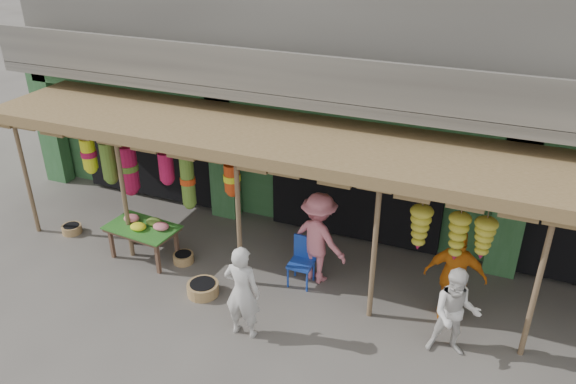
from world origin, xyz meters
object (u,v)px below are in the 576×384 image
at_px(flower_table, 143,228).
at_px(person_vendor, 455,276).
at_px(person_right, 455,313).
at_px(blue_chair, 303,258).
at_px(person_front, 242,292).
at_px(person_shopper, 319,238).

xyz_separation_m(flower_table, person_vendor, (5.97, 0.42, 0.20)).
bearing_deg(person_right, blue_chair, 152.89).
relative_size(person_front, person_right, 1.09).
distance_m(blue_chair, person_shopper, 0.49).
relative_size(blue_chair, person_shopper, 0.52).
bearing_deg(person_shopper, person_right, 176.24).
bearing_deg(blue_chair, person_right, -17.45).
height_order(person_front, person_right, person_front).
distance_m(flower_table, person_front, 3.13).
height_order(person_right, person_vendor, person_vendor).
height_order(flower_table, person_right, person_right).
distance_m(blue_chair, person_front, 1.81).
relative_size(flower_table, person_front, 0.88).
distance_m(flower_table, person_vendor, 5.99).
distance_m(blue_chair, person_right, 3.02).
bearing_deg(flower_table, blue_chair, 13.22).
xyz_separation_m(person_front, person_right, (3.26, 0.86, -0.07)).
relative_size(blue_chair, person_vendor, 0.53).
relative_size(person_vendor, person_shopper, 0.97).
relative_size(person_front, person_shopper, 0.94).
relative_size(flower_table, person_shopper, 0.82).
height_order(flower_table, person_front, person_front).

